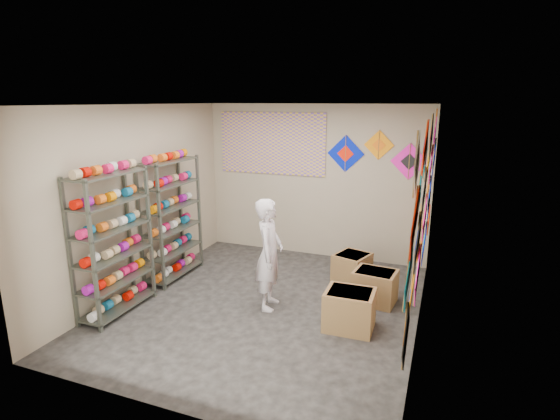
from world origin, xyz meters
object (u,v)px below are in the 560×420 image
at_px(shelf_rack_back, 171,219).
at_px(carton_b, 375,287).
at_px(carton_a, 349,310).
at_px(shopkeeper, 269,254).
at_px(carton_c, 352,268).
at_px(shelf_rack_front, 113,244).

bearing_deg(shelf_rack_back, carton_b, 3.57).
relative_size(shelf_rack_back, carton_a, 3.22).
bearing_deg(carton_b, shopkeeper, -147.77).
height_order(carton_a, carton_c, carton_a).
xyz_separation_m(shelf_rack_back, carton_a, (2.99, -0.64, -0.70)).
distance_m(shelf_rack_back, carton_c, 2.92).
bearing_deg(carton_b, carton_a, -95.58).
height_order(shelf_rack_front, carton_c, shelf_rack_front).
xyz_separation_m(shopkeeper, carton_c, (0.87, 1.25, -0.53)).
bearing_deg(carton_b, shelf_rack_front, -148.45).
relative_size(shelf_rack_front, carton_a, 3.22).
relative_size(shelf_rack_front, carton_b, 3.36).
distance_m(shopkeeper, carton_c, 1.62).
xyz_separation_m(shelf_rack_front, shopkeeper, (1.84, 0.85, -0.19)).
distance_m(shelf_rack_front, shelf_rack_back, 1.30).
distance_m(shelf_rack_front, carton_b, 3.57).
relative_size(shelf_rack_front, carton_c, 3.71).
height_order(shelf_rack_front, shelf_rack_back, same).
bearing_deg(carton_a, shelf_rack_front, -168.93).
distance_m(shopkeeper, carton_b, 1.56).
xyz_separation_m(shelf_rack_back, shopkeeper, (1.84, -0.45, -0.19)).
height_order(shelf_rack_back, carton_a, shelf_rack_back).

